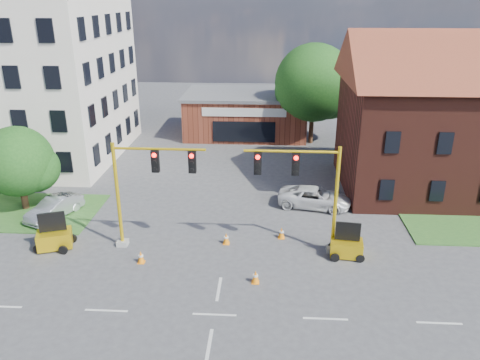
{
  "coord_description": "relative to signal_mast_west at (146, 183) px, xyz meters",
  "views": [
    {
      "loc": [
        2.19,
        -17.37,
        13.49
      ],
      "look_at": [
        0.57,
        10.0,
        2.64
      ],
      "focal_mm": 35.0,
      "sensor_mm": 36.0,
      "label": 1
    }
  ],
  "objects": [
    {
      "name": "trailer_west",
      "position": [
        -5.39,
        -0.52,
        -3.26
      ],
      "size": [
        2.17,
        1.8,
        2.12
      ],
      "rotation": [
        0.0,
        0.0,
        0.35
      ],
      "color": "gold",
      "rests_on": "ground"
    },
    {
      "name": "tree_nw_front",
      "position": [
        -9.41,
        4.58,
        -0.65
      ],
      "size": [
        4.84,
        4.61,
        5.72
      ],
      "color": "#382014",
      "rests_on": "ground"
    },
    {
      "name": "cone_b",
      "position": [
        4.33,
        0.53,
        -3.58
      ],
      "size": [
        0.4,
        0.4,
        0.7
      ],
      "color": "orange",
      "rests_on": "ground"
    },
    {
      "name": "trailer_east",
      "position": [
        11.07,
        -0.46,
        -3.3
      ],
      "size": [
        1.85,
        1.35,
        1.97
      ],
      "rotation": [
        0.0,
        0.0,
        -0.12
      ],
      "color": "gold",
      "rests_on": "ground"
    },
    {
      "name": "cone_d",
      "position": [
        7.55,
        1.4,
        -3.58
      ],
      "size": [
        0.4,
        0.4,
        0.7
      ],
      "color": "orange",
      "rests_on": "ground"
    },
    {
      "name": "office_block",
      "position": [
        -15.64,
        15.91,
        6.39
      ],
      "size": [
        18.4,
        15.4,
        20.6
      ],
      "color": "silver",
      "rests_on": "ground"
    },
    {
      "name": "signal_mast_east",
      "position": [
        8.71,
        0.0,
        0.0
      ],
      "size": [
        5.3,
        0.6,
        6.2
      ],
      "color": "gray",
      "rests_on": "ground"
    },
    {
      "name": "brick_shop",
      "position": [
        4.36,
        23.99,
        -1.76
      ],
      "size": [
        12.4,
        8.4,
        4.3
      ],
      "color": "maroon",
      "rests_on": "ground"
    },
    {
      "name": "cone_a",
      "position": [
        -0.1,
        -1.8,
        -3.58
      ],
      "size": [
        0.4,
        0.4,
        0.7
      ],
      "color": "orange",
      "rests_on": "ground"
    },
    {
      "name": "sedan_silver_front",
      "position": [
        -7.1,
        3.38,
        -3.26
      ],
      "size": [
        2.85,
        4.26,
        1.33
      ],
      "primitive_type": "imported",
      "rotation": [
        0.0,
        0.0,
        -0.4
      ],
      "color": "#A8ABB0",
      "rests_on": "ground"
    },
    {
      "name": "ground",
      "position": [
        4.36,
        -6.0,
        -3.92
      ],
      "size": [
        120.0,
        120.0,
        0.0
      ],
      "primitive_type": "plane",
      "color": "#434346",
      "rests_on": "ground"
    },
    {
      "name": "signal_mast_west",
      "position": [
        0.0,
        0.0,
        0.0
      ],
      "size": [
        5.3,
        0.6,
        6.2
      ],
      "color": "gray",
      "rests_on": "ground"
    },
    {
      "name": "cone_c",
      "position": [
        6.14,
        -3.34,
        -3.58
      ],
      "size": [
        0.4,
        0.4,
        0.7
      ],
      "color": "orange",
      "rests_on": "ground"
    },
    {
      "name": "tree_large",
      "position": [
        11.23,
        21.08,
        1.7
      ],
      "size": [
        7.67,
        7.31,
        9.52
      ],
      "color": "#382014",
      "rests_on": "ground"
    },
    {
      "name": "pickup_white",
      "position": [
        9.89,
        6.03,
        -3.24
      ],
      "size": [
        5.24,
        3.15,
        1.36
      ],
      "primitive_type": "imported",
      "rotation": [
        0.0,
        0.0,
        1.38
      ],
      "color": "silver",
      "rests_on": "ground"
    }
  ]
}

